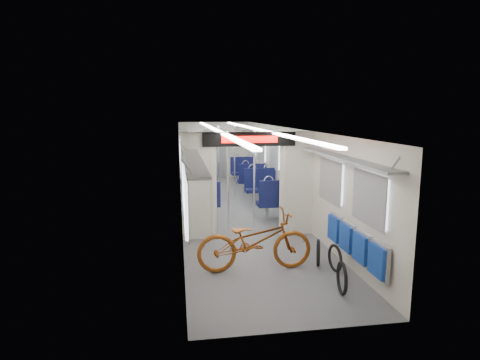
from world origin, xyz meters
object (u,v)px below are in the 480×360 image
(bicycle, at_px, (255,241))
(stanchion_near_left, at_px, (228,182))
(bike_hoop_b, at_px, (335,260))
(seat_bay_far_left, at_px, (195,173))
(stanchion_near_right, at_px, (254,180))
(stanchion_far_right, at_px, (235,162))
(seat_bay_far_right, at_px, (247,173))
(flip_bench, at_px, (354,243))
(seat_bay_near_right, at_px, (268,190))
(seat_bay_near_left, at_px, (200,192))
(bike_hoop_c, at_px, (318,254))
(bike_hoop_a, at_px, (342,280))
(stanchion_far_left, at_px, (219,164))

(bicycle, height_order, stanchion_near_left, stanchion_near_left)
(bicycle, relative_size, bike_hoop_b, 4.13)
(bicycle, xyz_separation_m, seat_bay_far_left, (-0.70, 7.71, 0.04))
(stanchion_near_right, bearing_deg, bike_hoop_b, -73.12)
(seat_bay_far_left, xyz_separation_m, stanchion_far_right, (1.20, -1.78, 0.58))
(seat_bay_far_right, bearing_deg, flip_bench, -87.00)
(bike_hoop_b, xyz_separation_m, seat_bay_near_right, (-0.18, 4.42, 0.35))
(seat_bay_near_left, bearing_deg, stanchion_far_right, 53.96)
(bike_hoop_c, xyz_separation_m, seat_bay_near_left, (-1.85, 4.29, 0.32))
(bicycle, height_order, seat_bay_far_left, seat_bay_far_left)
(flip_bench, xyz_separation_m, seat_bay_near_right, (-0.42, 4.63, -0.01))
(stanchion_near_left, bearing_deg, bike_hoop_a, -70.01)
(bicycle, distance_m, seat_bay_far_right, 7.58)
(stanchion_far_right, bearing_deg, bike_hoop_b, -82.16)
(stanchion_far_right, bearing_deg, bike_hoop_a, -84.97)
(bike_hoop_b, relative_size, stanchion_near_right, 0.21)
(bicycle, xyz_separation_m, stanchion_far_left, (-0.05, 5.51, 0.62))
(seat_bay_far_right, bearing_deg, seat_bay_far_left, 173.22)
(stanchion_near_left, bearing_deg, bike_hoop_b, -60.46)
(bicycle, distance_m, seat_bay_far_left, 7.75)
(bike_hoop_c, distance_m, seat_bay_far_left, 7.94)
(bicycle, distance_m, stanchion_near_right, 2.70)
(bike_hoop_c, distance_m, seat_bay_far_right, 7.50)
(stanchion_far_right, bearing_deg, seat_bay_far_right, 66.53)
(flip_bench, bearing_deg, seat_bay_near_right, 95.17)
(bike_hoop_b, relative_size, stanchion_far_right, 0.21)
(bike_hoop_b, bearing_deg, stanchion_far_right, 97.84)
(stanchion_near_right, xyz_separation_m, stanchion_far_right, (0.01, 3.35, 0.00))
(bike_hoop_c, bearing_deg, seat_bay_near_left, 113.36)
(stanchion_near_right, bearing_deg, seat_bay_near_left, 124.59)
(bike_hoop_a, height_order, stanchion_far_left, stanchion_far_left)
(bike_hoop_c, xyz_separation_m, seat_bay_far_right, (0.02, 7.49, 0.34))
(seat_bay_near_right, bearing_deg, stanchion_near_left, -127.33)
(stanchion_near_left, height_order, stanchion_near_right, same)
(bicycle, xyz_separation_m, stanchion_near_right, (0.48, 2.58, 0.62))
(bike_hoop_a, height_order, bike_hoop_c, bike_hoop_a)
(seat_bay_far_left, relative_size, stanchion_near_right, 0.98)
(bicycle, bearing_deg, seat_bay_far_left, 4.57)
(bicycle, relative_size, stanchion_near_right, 0.87)
(bike_hoop_c, height_order, seat_bay_near_right, seat_bay_near_right)
(flip_bench, xyz_separation_m, stanchion_far_right, (-1.09, 6.44, 0.57))
(seat_bay_near_right, xyz_separation_m, seat_bay_far_right, (0.00, 3.36, -0.01))
(bike_hoop_b, xyz_separation_m, seat_bay_far_left, (-2.05, 8.00, 0.35))
(seat_bay_near_right, bearing_deg, flip_bench, -84.83)
(seat_bay_far_left, relative_size, stanchion_far_left, 0.98)
(flip_bench, bearing_deg, bike_hoop_b, 137.68)
(bicycle, relative_size, seat_bay_near_right, 0.88)
(bike_hoop_a, bearing_deg, flip_bench, 53.15)
(bike_hoop_b, distance_m, stanchion_near_left, 3.21)
(seat_bay_far_left, distance_m, stanchion_far_left, 2.37)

